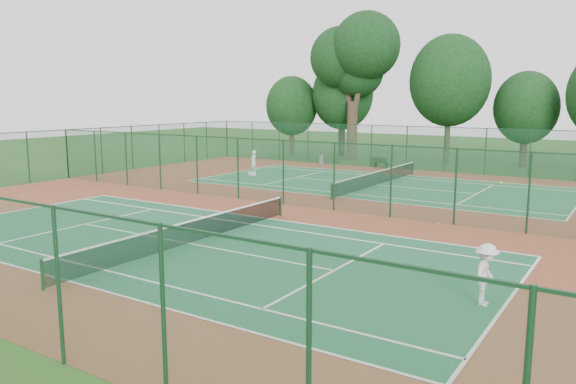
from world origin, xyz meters
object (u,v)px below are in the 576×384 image
(player_near, at_px, (486,275))
(bench, at_px, (380,162))
(kit_bag, at_px, (252,174))
(player_far, at_px, (254,161))
(trash_bin, at_px, (321,160))
(big_tree, at_px, (355,56))

(player_near, xyz_separation_m, bench, (-14.96, 27.04, -0.42))
(player_near, xyz_separation_m, kit_bag, (-21.20, 17.82, -0.75))
(player_near, relative_size, player_far, 1.03)
(player_far, bearing_deg, trash_bin, 162.74)
(trash_bin, relative_size, bench, 0.55)
(bench, bearing_deg, player_near, -47.09)
(player_far, bearing_deg, kit_bag, 27.85)
(trash_bin, height_order, kit_bag, trash_bin)
(trash_bin, bearing_deg, kit_bag, -95.97)
(player_far, relative_size, bench, 1.12)
(player_far, relative_size, trash_bin, 2.06)
(bench, relative_size, big_tree, 0.11)
(player_far, xyz_separation_m, bench, (7.09, 7.84, -0.40))
(trash_bin, bearing_deg, player_near, -52.74)
(player_near, height_order, player_far, player_near)
(big_tree, bearing_deg, player_near, -58.20)
(player_far, xyz_separation_m, kit_bag, (0.86, -1.39, -0.73))
(kit_bag, bearing_deg, trash_bin, 103.79)
(player_near, bearing_deg, kit_bag, 49.07)
(player_near, relative_size, trash_bin, 2.12)
(kit_bag, distance_m, big_tree, 17.12)
(player_near, distance_m, big_tree, 38.75)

